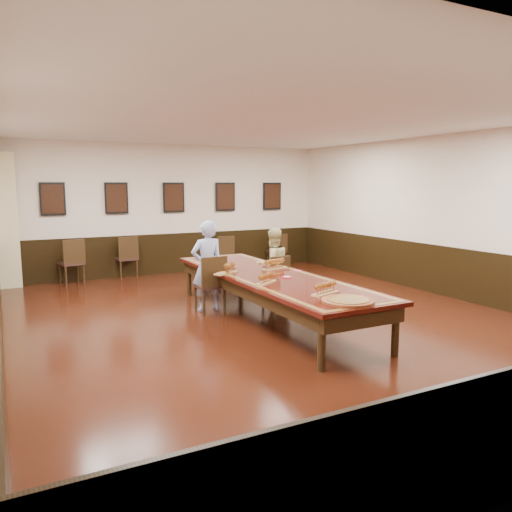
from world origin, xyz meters
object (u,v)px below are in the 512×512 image
chair_woman (275,278)px  spare_chair_c (225,253)px  person_man (207,266)px  carved_platter (348,301)px  chair_man (210,284)px  conference_table (270,283)px  person_woman (273,265)px  spare_chair_b (126,257)px  spare_chair_a (71,262)px  spare_chair_d (277,250)px

chair_woman → spare_chair_c: (0.55, 3.64, 0.01)m
person_man → carved_platter: (0.61, -3.19, -0.03)m
chair_man → carved_platter: chair_man is taller
conference_table → carved_platter: size_ratio=6.60×
spare_chair_c → conference_table: bearing=85.4°
person_man → person_woman: size_ratio=1.14×
spare_chair_c → carved_platter: bearing=89.3°
chair_woman → person_woman: (-0.00, 0.10, 0.25)m
spare_chair_b → chair_man: bearing=94.7°
chair_man → spare_chair_a: size_ratio=0.98×
spare_chair_c → carved_platter: 7.02m
spare_chair_a → spare_chair_d: (5.30, 0.02, -0.06)m
spare_chair_a → conference_table: spare_chair_a is taller
chair_woman → spare_chair_b: bearing=-62.6°
person_man → chair_woman: bearing=-178.9°
carved_platter → spare_chair_a: bearing=109.8°
spare_chair_d → chair_man: bearing=45.5°
chair_woman → spare_chair_d: bearing=-120.4°
spare_chair_b → carved_platter: (1.16, -6.99, 0.27)m
conference_table → carved_platter: 2.17m
chair_man → chair_woman: size_ratio=1.12×
person_man → conference_table: 1.25m
chair_man → spare_chair_a: bearing=-64.6°
spare_chair_b → conference_table: 4.99m
spare_chair_a → spare_chair_c: bearing=170.0°
spare_chair_b → conference_table: (1.25, -4.83, 0.11)m
spare_chair_a → person_man: bearing=105.4°
spare_chair_a → carved_platter: spare_chair_a is taller
spare_chair_b → carved_platter: 7.10m
spare_chair_a → person_woman: bearing=121.6°
person_woman → conference_table: (-0.71, -1.17, -0.09)m
spare_chair_a → chair_man: bearing=104.7°
spare_chair_b → spare_chair_c: size_ratio=1.10×
person_woman → carved_platter: bearing=76.3°
spare_chair_d → conference_table: size_ratio=0.18×
chair_man → spare_chair_a: spare_chair_a is taller
chair_man → chair_woman: bearing=-174.5°
chair_woman → spare_chair_c: 3.68m
person_woman → carved_platter: size_ratio=1.85×
spare_chair_d → carved_platter: bearing=65.8°
spare_chair_d → person_woman: person_woman is taller
chair_man → spare_chair_b: (-0.56, 3.91, 0.00)m
spare_chair_a → spare_chair_b: (1.27, 0.22, -0.01)m
spare_chair_b → carved_platter: spare_chair_b is taller
spare_chair_b → spare_chair_a: bearing=6.4°
spare_chair_c → person_woman: 3.60m
carved_platter → person_woman: bearing=76.6°
spare_chair_a → spare_chair_b: bearing=178.2°
chair_man → spare_chair_c: bearing=-118.2°
person_woman → spare_chair_c: bearing=-99.1°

